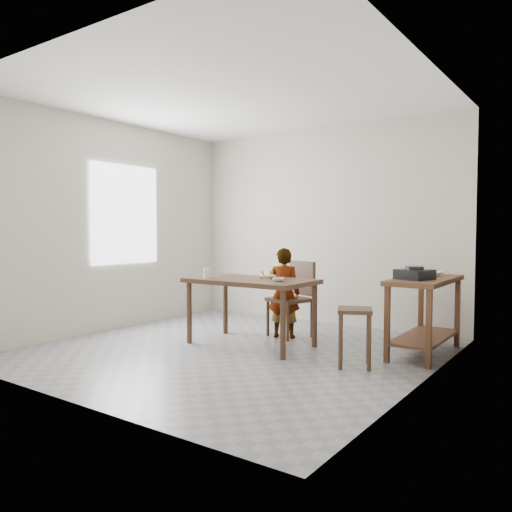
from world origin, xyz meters
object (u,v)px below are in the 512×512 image
Objects in this scene: dining_table at (251,312)px; child at (284,293)px; prep_counter at (424,316)px; stool at (355,338)px; dining_chair at (290,299)px.

dining_table is 0.58m from child.
dining_table is at bearing 59.53° from child.
prep_counter is 1.11× the size of child.
prep_counter is at bearing 65.51° from stool.
child is 1.94× the size of stool.
stool is at bearing 128.77° from child.
child is at bearing -174.75° from prep_counter.
stool is (-0.39, -0.86, -0.12)m from prep_counter.
dining_chair is at bearing 79.48° from dining_table.
dining_table is 1.86m from prep_counter.
dining_table is 1.54× the size of dining_chair.
child is (0.09, 0.55, 0.17)m from dining_table.
dining_chair is (0.12, 0.64, 0.08)m from dining_table.
stool is (1.21, -0.81, -0.18)m from dining_chair.
dining_table reaches higher than stool.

